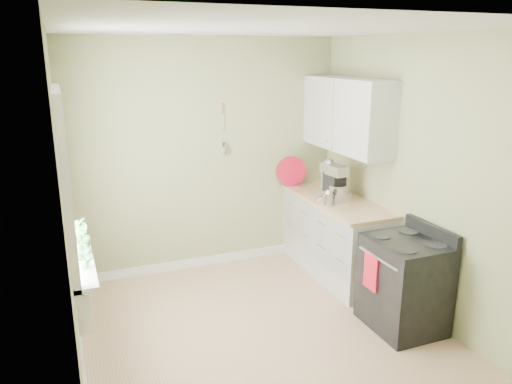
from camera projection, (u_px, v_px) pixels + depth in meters
name	position (u px, v px, depth m)	size (l,w,h in m)	color
floor	(266.00, 339.00, 4.57)	(3.20, 3.60, 0.02)	tan
ceiling	(268.00, 27.00, 3.83)	(3.20, 3.60, 0.02)	white
wall_back	(207.00, 156.00, 5.82)	(3.20, 0.02, 2.70)	tan
wall_left	(64.00, 219.00, 3.63)	(0.02, 3.60, 2.70)	tan
wall_right	(422.00, 179.00, 4.77)	(0.02, 3.60, 2.70)	tan
base_cabinets	(336.00, 238.00, 5.80)	(0.60, 1.60, 0.87)	silver
countertop	(337.00, 201.00, 5.68)	(0.64, 1.60, 0.04)	tan
upper_cabinets	(347.00, 115.00, 5.55)	(0.35, 1.40, 0.80)	silver
window	(64.00, 183.00, 3.85)	(0.06, 1.14, 1.44)	white
window_sill	(82.00, 262.00, 4.06)	(0.18, 1.14, 0.04)	white
radiator	(82.00, 302.00, 4.09)	(0.12, 0.50, 0.35)	white
wall_utensils	(224.00, 137.00, 5.80)	(0.02, 0.14, 0.58)	tan
stove	(404.00, 283.00, 4.65)	(0.63, 0.71, 0.99)	black
stand_mixer	(334.00, 183.00, 5.61)	(0.26, 0.39, 0.45)	#B2B2B7
kettle	(328.00, 198.00, 5.40)	(0.18, 0.10, 0.18)	silver
coffee_maker	(334.00, 186.00, 5.64)	(0.22, 0.23, 0.32)	black
red_tray	(291.00, 171.00, 6.18)	(0.37, 0.37, 0.02)	maroon
jar	(324.00, 200.00, 5.51)	(0.07, 0.07, 0.08)	#A7A189
plant_a	(83.00, 252.00, 3.84)	(0.15, 0.10, 0.28)	#387B36
plant_b	(81.00, 239.00, 4.13)	(0.15, 0.12, 0.27)	#387B36
plant_c	(80.00, 235.00, 4.16)	(0.17, 0.17, 0.31)	#387B36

